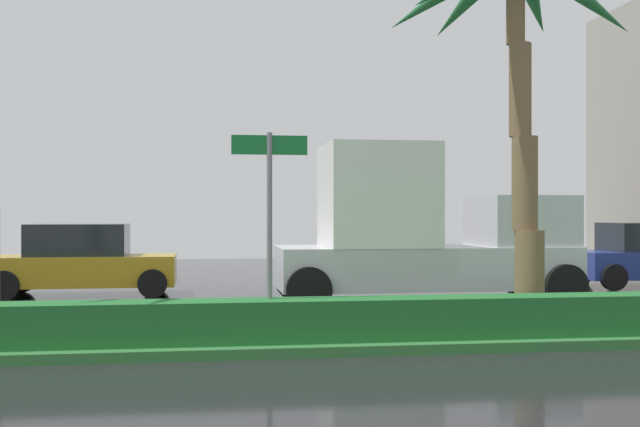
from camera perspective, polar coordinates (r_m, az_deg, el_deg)
name	(u,v)px	position (r m, az deg, el deg)	size (l,w,h in m)	color
ground_plane	(262,331)	(13.97, -4.17, -8.34)	(90.00, 42.00, 0.10)	black
median_strip	(266,332)	(12.97, -3.83, -8.44)	(85.50, 4.00, 0.15)	#2D6B33
median_hedge	(274,321)	(11.54, -3.27, -7.62)	(76.50, 0.70, 0.60)	#1E6028
palm_tree_centre_left	(515,3)	(14.15, 13.71, 14.38)	(4.41, 4.68, 6.75)	brown
street_name_sign	(270,207)	(11.57, -3.62, 0.49)	(1.10, 0.08, 3.00)	slate
car_in_traffic_second	(83,261)	(20.09, -16.55, -3.27)	(4.30, 2.02, 1.72)	#B28C1E
box_truck_lead	(421,233)	(17.56, 7.20, -1.39)	(6.40, 2.64, 3.46)	silver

